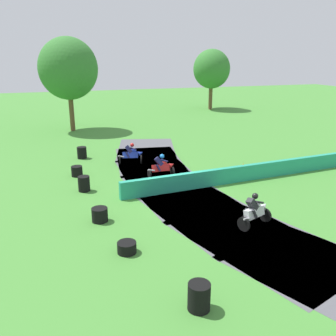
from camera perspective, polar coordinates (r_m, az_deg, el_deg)
ground_plane at (r=18.85m, az=1.21°, el=-3.68°), size 120.00×120.00×0.00m
track_asphalt at (r=19.15m, az=3.30°, el=-3.34°), size 7.92×25.98×0.01m
safety_barrier at (r=21.02m, az=13.18°, el=-0.61°), size 15.53×1.43×0.90m
motorcycle_lead_blue at (r=23.66m, az=-5.82°, el=2.20°), size 1.72×1.09×1.42m
motorcycle_chase_red at (r=20.78m, az=-0.98°, el=0.21°), size 1.69×0.82×1.43m
motorcycle_trailing_white at (r=15.36m, az=13.64°, el=-6.55°), size 1.68×1.16×1.43m
tire_stack_near at (r=25.47m, az=-13.47°, el=2.37°), size 0.64×0.64×0.80m
tire_stack_mid_a at (r=21.76m, az=-14.22°, el=-0.48°), size 0.65×0.65×0.60m
tire_stack_mid_b at (r=19.24m, az=-13.15°, el=-2.43°), size 0.61×0.61×0.80m
tire_stack_far at (r=15.69m, az=-10.75°, el=-7.27°), size 0.68×0.68×0.60m
tire_stack_extra_a at (r=13.26m, az=-6.53°, el=-12.38°), size 0.69×0.69×0.40m
tire_stack_extra_b at (r=10.57m, az=4.94°, el=-19.60°), size 0.64×0.64×0.80m
traffic_cone at (r=22.75m, az=11.79°, el=0.24°), size 0.28×0.28×0.44m
tree_far_left at (r=49.47m, az=6.85°, el=15.00°), size 3.89×3.89×6.98m
tree_mid_rise at (r=34.93m, az=-15.51°, el=14.90°), size 5.31×5.31×8.47m
tree_behind_barrier at (r=48.44m, az=6.92°, el=15.28°), size 4.72×4.72×7.68m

